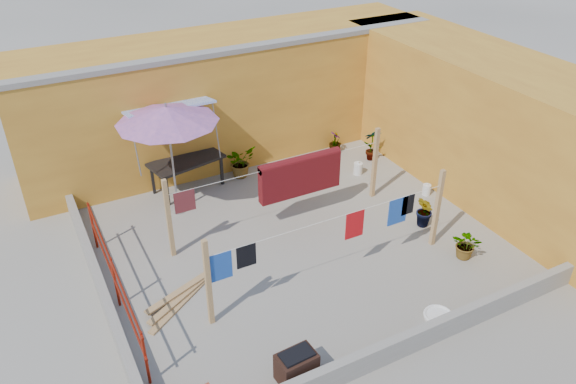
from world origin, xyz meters
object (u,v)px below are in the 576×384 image
at_px(white_basin, 438,316).
at_px(outdoor_table, 186,162).
at_px(water_jug_a, 426,190).
at_px(water_jug_b, 358,168).
at_px(patio_umbrella, 167,115).
at_px(plant_back_a, 240,162).
at_px(green_hose, 324,175).
at_px(brazier, 297,366).

bearing_deg(white_basin, outdoor_table, 111.07).
relative_size(water_jug_a, water_jug_b, 0.87).
bearing_deg(water_jug_a, white_basin, -126.74).
relative_size(patio_umbrella, plant_back_a, 3.28).
bearing_deg(white_basin, plant_back_a, 99.40).
bearing_deg(patio_umbrella, water_jug_a, -21.11).
distance_m(white_basin, plant_back_a, 6.50).
bearing_deg(water_jug_a, outdoor_table, 149.45).
height_order(green_hose, plant_back_a, plant_back_a).
bearing_deg(brazier, outdoor_table, 86.13).
relative_size(water_jug_b, green_hose, 0.63).
bearing_deg(patio_umbrella, white_basin, -61.65).
relative_size(brazier, green_hose, 1.12).
height_order(water_jug_a, green_hose, water_jug_a).
bearing_deg(plant_back_a, green_hose, -28.66).
xyz_separation_m(patio_umbrella, plant_back_a, (1.95, 0.81, -1.99)).
height_order(outdoor_table, white_basin, outdoor_table).
distance_m(green_hose, plant_back_a, 2.18).
xyz_separation_m(brazier, green_hose, (3.72, 5.37, -0.23)).
relative_size(patio_umbrella, water_jug_a, 8.52).
height_order(outdoor_table, plant_back_a, outdoor_table).
bearing_deg(brazier, plant_back_a, 73.97).
bearing_deg(water_jug_b, water_jug_a, -61.11).
bearing_deg(green_hose, brazier, -124.70).
height_order(white_basin, plant_back_a, plant_back_a).
xyz_separation_m(green_hose, plant_back_a, (-1.88, 1.03, 0.37)).
xyz_separation_m(outdoor_table, water_jug_b, (4.13, -1.33, -0.58)).
distance_m(patio_umbrella, brazier, 5.98).
height_order(outdoor_table, water_jug_b, outdoor_table).
height_order(patio_umbrella, white_basin, patio_umbrella).
distance_m(brazier, white_basin, 2.91).
distance_m(patio_umbrella, water_jug_b, 5.21).
relative_size(patio_umbrella, water_jug_b, 7.39).
bearing_deg(water_jug_a, water_jug_b, 118.89).
bearing_deg(patio_umbrella, plant_back_a, 22.63).
xyz_separation_m(water_jug_a, green_hose, (-1.74, 1.94, -0.10)).
distance_m(outdoor_table, plant_back_a, 1.44).
relative_size(white_basin, green_hose, 0.94).
bearing_deg(outdoor_table, water_jug_a, -30.55).
height_order(brazier, water_jug_b, brazier).
relative_size(green_hose, plant_back_a, 0.70).
relative_size(outdoor_table, plant_back_a, 2.33).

